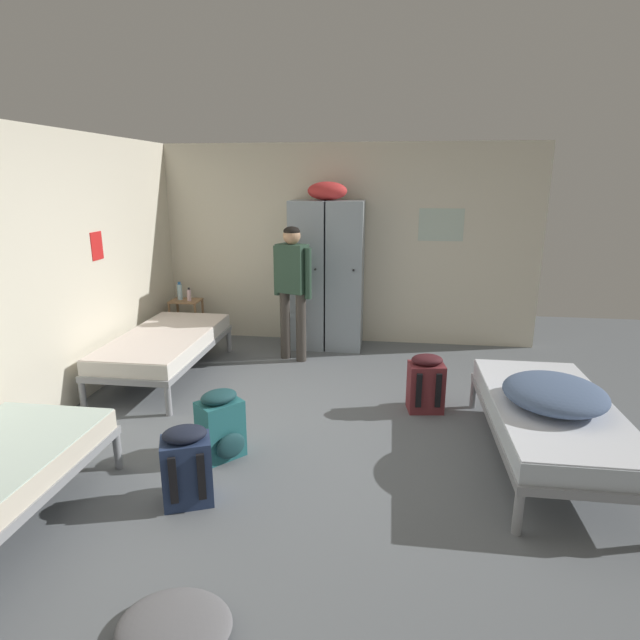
{
  "coord_description": "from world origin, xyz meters",
  "views": [
    {
      "loc": [
        0.57,
        -3.92,
        2.11
      ],
      "look_at": [
        0.0,
        0.28,
        0.95
      ],
      "focal_mm": 29.19,
      "sensor_mm": 36.0,
      "label": 1
    }
  ],
  "objects_px": {
    "person_traveler": "(292,281)",
    "water_bottle": "(180,292)",
    "locker_bank": "(327,272)",
    "backpack_teal": "(221,426)",
    "backpack_navy": "(187,466)",
    "lotion_bottle": "(189,295)",
    "bed_right": "(551,415)",
    "shelf_unit": "(187,317)",
    "bed_left_rear": "(165,343)",
    "backpack_maroon": "(426,384)",
    "clothes_pile_grey": "(174,626)",
    "bedding_heap": "(555,393)"
  },
  "relations": [
    {
      "from": "person_traveler",
      "to": "water_bottle",
      "type": "xyz_separation_m",
      "value": [
        -1.6,
        0.52,
        -0.28
      ]
    },
    {
      "from": "locker_bank",
      "to": "person_traveler",
      "type": "height_order",
      "value": "locker_bank"
    },
    {
      "from": "water_bottle",
      "to": "backpack_teal",
      "type": "height_order",
      "value": "water_bottle"
    },
    {
      "from": "person_traveler",
      "to": "backpack_navy",
      "type": "relative_size",
      "value": 2.88
    },
    {
      "from": "locker_bank",
      "to": "lotion_bottle",
      "type": "relative_size",
      "value": 11.85
    },
    {
      "from": "bed_right",
      "to": "backpack_navy",
      "type": "bearing_deg",
      "value": -161.19
    },
    {
      "from": "shelf_unit",
      "to": "bed_left_rear",
      "type": "height_order",
      "value": "shelf_unit"
    },
    {
      "from": "person_traveler",
      "to": "backpack_maroon",
      "type": "bearing_deg",
      "value": -39.63
    },
    {
      "from": "shelf_unit",
      "to": "backpack_navy",
      "type": "relative_size",
      "value": 1.04
    },
    {
      "from": "lotion_bottle",
      "to": "shelf_unit",
      "type": "bearing_deg",
      "value": 150.26
    },
    {
      "from": "backpack_teal",
      "to": "clothes_pile_grey",
      "type": "bearing_deg",
      "value": -79.79
    },
    {
      "from": "backpack_navy",
      "to": "water_bottle",
      "type": "bearing_deg",
      "value": 112.66
    },
    {
      "from": "water_bottle",
      "to": "lotion_bottle",
      "type": "relative_size",
      "value": 1.34
    },
    {
      "from": "bed_left_rear",
      "to": "person_traveler",
      "type": "distance_m",
      "value": 1.58
    },
    {
      "from": "person_traveler",
      "to": "backpack_maroon",
      "type": "distance_m",
      "value": 2.05
    },
    {
      "from": "bedding_heap",
      "to": "backpack_maroon",
      "type": "xyz_separation_m",
      "value": [
        -0.86,
        0.88,
        -0.33
      ]
    },
    {
      "from": "backpack_maroon",
      "to": "person_traveler",
      "type": "bearing_deg",
      "value": 140.37
    },
    {
      "from": "bed_left_rear",
      "to": "clothes_pile_grey",
      "type": "bearing_deg",
      "value": -65.85
    },
    {
      "from": "bedding_heap",
      "to": "locker_bank",
      "type": "bearing_deg",
      "value": 126.93
    },
    {
      "from": "clothes_pile_grey",
      "to": "locker_bank",
      "type": "bearing_deg",
      "value": 87.77
    },
    {
      "from": "bedding_heap",
      "to": "backpack_navy",
      "type": "xyz_separation_m",
      "value": [
        -2.52,
        -0.8,
        -0.33
      ]
    },
    {
      "from": "shelf_unit",
      "to": "water_bottle",
      "type": "xyz_separation_m",
      "value": [
        -0.08,
        0.02,
        0.33
      ]
    },
    {
      "from": "locker_bank",
      "to": "shelf_unit",
      "type": "distance_m",
      "value": 1.96
    },
    {
      "from": "bed_right",
      "to": "backpack_teal",
      "type": "relative_size",
      "value": 3.45
    },
    {
      "from": "backpack_maroon",
      "to": "water_bottle",
      "type": "bearing_deg",
      "value": 150.52
    },
    {
      "from": "backpack_teal",
      "to": "clothes_pile_grey",
      "type": "relative_size",
      "value": 0.99
    },
    {
      "from": "bed_left_rear",
      "to": "water_bottle",
      "type": "height_order",
      "value": "water_bottle"
    },
    {
      "from": "backpack_maroon",
      "to": "backpack_navy",
      "type": "relative_size",
      "value": 1.0
    },
    {
      "from": "backpack_teal",
      "to": "backpack_navy",
      "type": "distance_m",
      "value": 0.59
    },
    {
      "from": "water_bottle",
      "to": "bed_left_rear",
      "type": "bearing_deg",
      "value": -75.38
    },
    {
      "from": "person_traveler",
      "to": "lotion_bottle",
      "type": "relative_size",
      "value": 9.07
    },
    {
      "from": "bed_left_rear",
      "to": "bedding_heap",
      "type": "bearing_deg",
      "value": -20.57
    },
    {
      "from": "backpack_navy",
      "to": "backpack_maroon",
      "type": "bearing_deg",
      "value": 45.26
    },
    {
      "from": "backpack_teal",
      "to": "backpack_navy",
      "type": "relative_size",
      "value": 1.0
    },
    {
      "from": "clothes_pile_grey",
      "to": "bedding_heap",
      "type": "bearing_deg",
      "value": 40.01
    },
    {
      "from": "shelf_unit",
      "to": "clothes_pile_grey",
      "type": "height_order",
      "value": "shelf_unit"
    },
    {
      "from": "backpack_navy",
      "to": "clothes_pile_grey",
      "type": "relative_size",
      "value": 0.99
    },
    {
      "from": "person_traveler",
      "to": "backpack_teal",
      "type": "xyz_separation_m",
      "value": [
        -0.13,
        -2.31,
        -0.7
      ]
    },
    {
      "from": "bed_left_rear",
      "to": "backpack_maroon",
      "type": "distance_m",
      "value": 2.8
    },
    {
      "from": "locker_bank",
      "to": "water_bottle",
      "type": "relative_size",
      "value": 8.86
    },
    {
      "from": "bedding_heap",
      "to": "lotion_bottle",
      "type": "distance_m",
      "value": 4.58
    },
    {
      "from": "bed_right",
      "to": "backpack_navy",
      "type": "xyz_separation_m",
      "value": [
        -2.54,
        -0.86,
        -0.12
      ]
    },
    {
      "from": "shelf_unit",
      "to": "backpack_teal",
      "type": "distance_m",
      "value": 3.13
    },
    {
      "from": "lotion_bottle",
      "to": "backpack_maroon",
      "type": "height_order",
      "value": "lotion_bottle"
    },
    {
      "from": "lotion_bottle",
      "to": "water_bottle",
      "type": "bearing_deg",
      "value": 158.2
    },
    {
      "from": "water_bottle",
      "to": "lotion_bottle",
      "type": "xyz_separation_m",
      "value": [
        0.15,
        -0.06,
        -0.03
      ]
    },
    {
      "from": "clothes_pile_grey",
      "to": "lotion_bottle",
      "type": "bearing_deg",
      "value": 110.12
    },
    {
      "from": "locker_bank",
      "to": "backpack_teal",
      "type": "relative_size",
      "value": 3.76
    },
    {
      "from": "bed_right",
      "to": "bed_left_rear",
      "type": "height_order",
      "value": "same"
    },
    {
      "from": "locker_bank",
      "to": "bed_right",
      "type": "distance_m",
      "value": 3.35
    }
  ]
}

